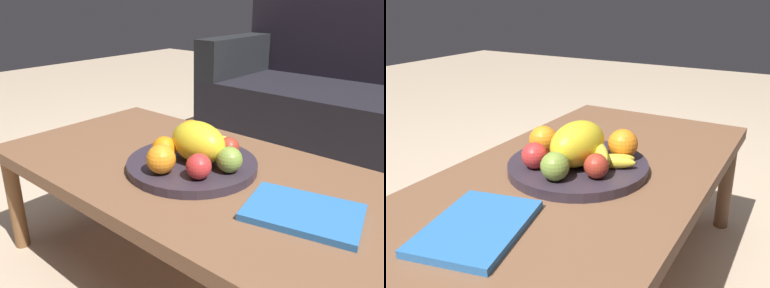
# 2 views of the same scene
# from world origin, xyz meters

# --- Properties ---
(ground_plane) EXTENTS (8.00, 8.00, 0.00)m
(ground_plane) POSITION_xyz_m (0.00, 0.00, 0.00)
(ground_plane) COLOR tan
(coffee_table) EXTENTS (1.21, 0.64, 0.38)m
(coffee_table) POSITION_xyz_m (0.00, 0.00, 0.34)
(coffee_table) COLOR brown
(coffee_table) RESTS_ON ground_plane
(couch) EXTENTS (1.70, 0.70, 0.90)m
(couch) POSITION_xyz_m (0.11, 1.26, 0.30)
(couch) COLOR black
(couch) RESTS_ON ground_plane
(fruit_bowl) EXTENTS (0.37, 0.37, 0.03)m
(fruit_bowl) POSITION_xyz_m (0.01, -0.01, 0.39)
(fruit_bowl) COLOR #312732
(fruit_bowl) RESTS_ON coffee_table
(melon_large_front) EXTENTS (0.19, 0.13, 0.11)m
(melon_large_front) POSITION_xyz_m (0.02, -0.00, 0.46)
(melon_large_front) COLOR yellow
(melon_large_front) RESTS_ON fruit_bowl
(orange_front) EXTENTS (0.07, 0.07, 0.07)m
(orange_front) POSITION_xyz_m (-0.05, -0.06, 0.44)
(orange_front) COLOR orange
(orange_front) RESTS_ON fruit_bowl
(orange_left) EXTENTS (0.08, 0.08, 0.08)m
(orange_left) POSITION_xyz_m (-0.08, 0.08, 0.45)
(orange_left) COLOR orange
(orange_left) RESTS_ON fruit_bowl
(orange_right) EXTENTS (0.08, 0.08, 0.08)m
(orange_right) POSITION_xyz_m (0.00, -0.12, 0.45)
(orange_right) COLOR orange
(orange_right) RESTS_ON fruit_bowl
(apple_front) EXTENTS (0.07, 0.07, 0.07)m
(apple_front) POSITION_xyz_m (0.10, -0.08, 0.44)
(apple_front) COLOR red
(apple_front) RESTS_ON fruit_bowl
(apple_left) EXTENTS (0.07, 0.07, 0.07)m
(apple_left) POSITION_xyz_m (0.13, -0.00, 0.44)
(apple_left) COLOR olive
(apple_left) RESTS_ON fruit_bowl
(apple_right) EXTENTS (0.06, 0.06, 0.06)m
(apple_right) POSITION_xyz_m (0.07, 0.08, 0.44)
(apple_right) COLOR #AD3322
(apple_right) RESTS_ON fruit_bowl
(banana_bunch) EXTENTS (0.14, 0.15, 0.06)m
(banana_bunch) POSITION_xyz_m (0.00, 0.07, 0.43)
(banana_bunch) COLOR yellow
(banana_bunch) RESTS_ON fruit_bowl
(magazine) EXTENTS (0.28, 0.23, 0.02)m
(magazine) POSITION_xyz_m (0.36, -0.03, 0.39)
(magazine) COLOR #2C6CB7
(magazine) RESTS_ON coffee_table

